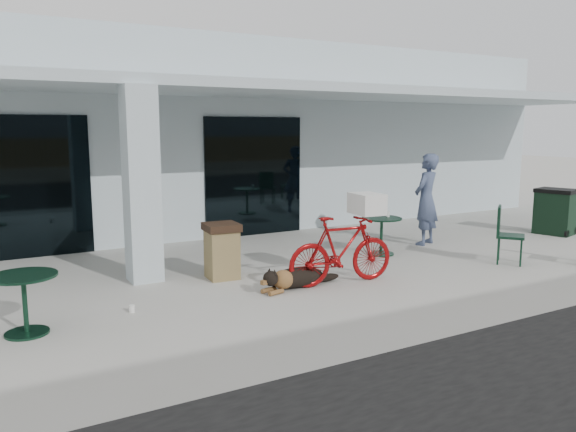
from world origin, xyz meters
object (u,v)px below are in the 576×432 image
bicycle (342,250)px  trash_receptacle (222,251)px  dog (296,276)px  cafe_table_far (381,236)px  cafe_table_near (25,305)px  person (426,199)px  cafe_chair_far_a (511,235)px  wheeled_bin (555,211)px

bicycle → trash_receptacle: (-1.51, 1.25, -0.09)m
dog → cafe_table_far: size_ratio=1.41×
bicycle → cafe_table_near: bearing=94.6°
person → dog: bearing=-3.6°
cafe_table_near → cafe_chair_far_a: (8.02, -0.44, 0.16)m
cafe_table_near → trash_receptacle: bearing=21.6°
cafe_chair_far_a → person: 2.10m
cafe_chair_far_a → trash_receptacle: cafe_chair_far_a is taller
bicycle → dog: size_ratio=1.66×
cafe_chair_far_a → dog: bearing=134.7°
cafe_chair_far_a → person: person is taller
bicycle → dog: 0.84m
cafe_table_near → wheeled_bin: wheeled_bin is taller
dog → cafe_table_near: (-3.82, -0.10, 0.18)m
cafe_table_near → cafe_table_far: (6.45, 1.30, -0.00)m
person → trash_receptacle: bearing=-19.1°
cafe_table_near → cafe_table_far: bearing=11.4°
cafe_table_near → trash_receptacle: size_ratio=0.86×
dog → person: (4.05, 1.50, 0.78)m
person → bicycle: bearing=2.6°
person → wheeled_bin: 3.55m
trash_receptacle → wheeled_bin: bearing=-1.3°
bicycle → cafe_table_far: bicycle is taller
person → wheeled_bin: (3.48, -0.59, -0.44)m
wheeled_bin → cafe_chair_far_a: bearing=-171.6°
trash_receptacle → person: bearing=4.7°
cafe_chair_far_a → person: bearing=56.4°
wheeled_bin → trash_receptacle: bearing=163.5°
bicycle → cafe_table_far: bearing=-49.2°
cafe_table_near → cafe_table_far: 6.58m
dog → cafe_table_near: size_ratio=1.40×
wheeled_bin → cafe_table_far: bearing=161.4°
dog → wheeled_bin: 7.59m
trash_receptacle → wheeled_bin: wheeled_bin is taller
cafe_table_far → cafe_chair_far_a: cafe_chair_far_a is taller
dog → trash_receptacle: trash_receptacle is taller
bicycle → person: bearing=-58.3°
cafe_table_far → cafe_chair_far_a: 2.35m
dog → cafe_table_near: cafe_table_near is taller
dog → trash_receptacle: (-0.77, 1.10, 0.27)m
dog → cafe_table_far: cafe_table_far is taller
bicycle → cafe_chair_far_a: (3.47, -0.39, -0.02)m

